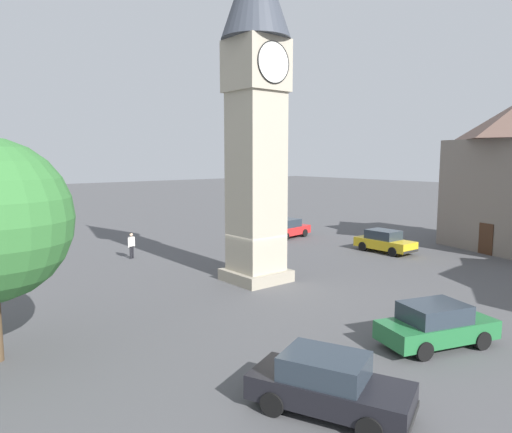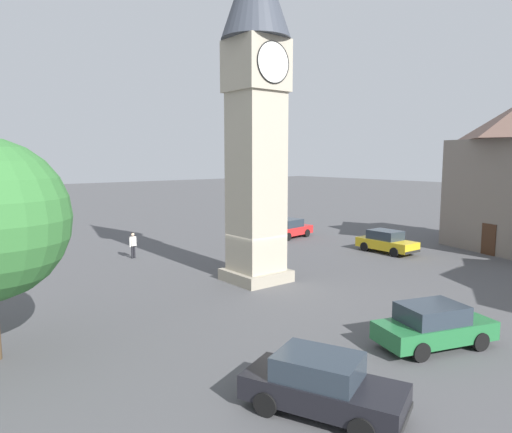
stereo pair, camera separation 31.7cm
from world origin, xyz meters
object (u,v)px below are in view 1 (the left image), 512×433
(car_white_side, at_px, (329,384))
(car_silver_kerb, at_px, (436,325))
(pedestrian, at_px, (131,243))
(clock_tower, at_px, (256,83))
(car_red_corner, at_px, (287,228))
(car_blue_kerb, at_px, (384,241))

(car_white_side, bearing_deg, car_silver_kerb, 4.91)
(car_silver_kerb, relative_size, pedestrian, 2.63)
(clock_tower, distance_m, pedestrian, 13.41)
(car_red_corner, bearing_deg, clock_tower, -140.11)
(clock_tower, bearing_deg, car_silver_kerb, -93.79)
(car_silver_kerb, xyz_separation_m, pedestrian, (-2.05, 20.02, 0.25))
(car_red_corner, distance_m, pedestrian, 13.26)
(clock_tower, xyz_separation_m, pedestrian, (-2.76, 9.32, -9.24))
(car_blue_kerb, bearing_deg, clock_tower, -179.06)
(car_red_corner, xyz_separation_m, pedestrian, (-13.25, 0.55, 0.25))
(clock_tower, distance_m, car_white_side, 16.20)
(clock_tower, xyz_separation_m, car_silver_kerb, (-0.71, -10.70, -9.49))
(car_red_corner, relative_size, pedestrian, 2.56)
(car_blue_kerb, distance_m, car_white_side, 21.67)
(car_silver_kerb, xyz_separation_m, car_white_side, (-6.10, -0.52, 0.00))
(car_white_side, bearing_deg, clock_tower, 58.75)
(car_white_side, height_order, pedestrian, pedestrian)
(car_blue_kerb, xyz_separation_m, car_white_side, (-18.42, -11.42, 0.00))
(car_white_side, bearing_deg, car_blue_kerb, 31.78)
(car_silver_kerb, height_order, car_red_corner, same)
(car_blue_kerb, bearing_deg, car_white_side, -148.22)
(clock_tower, xyz_separation_m, car_red_corner, (10.49, 8.77, -9.49))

